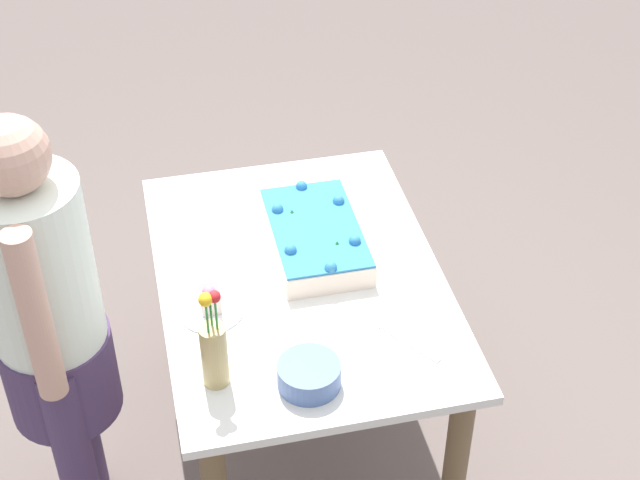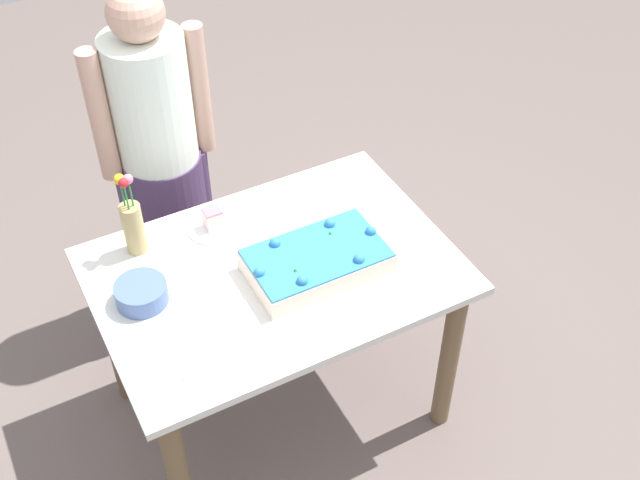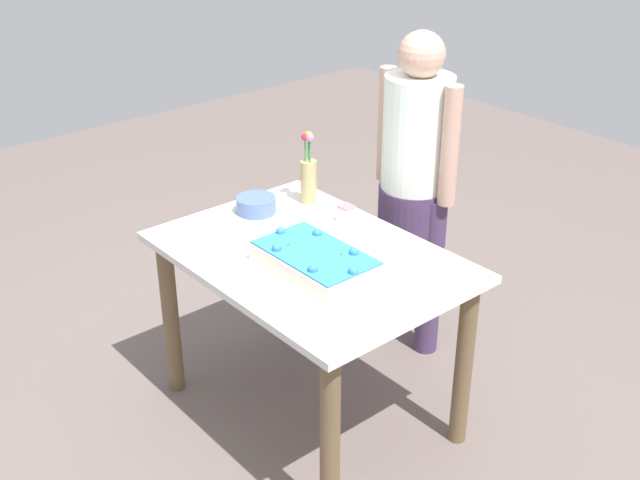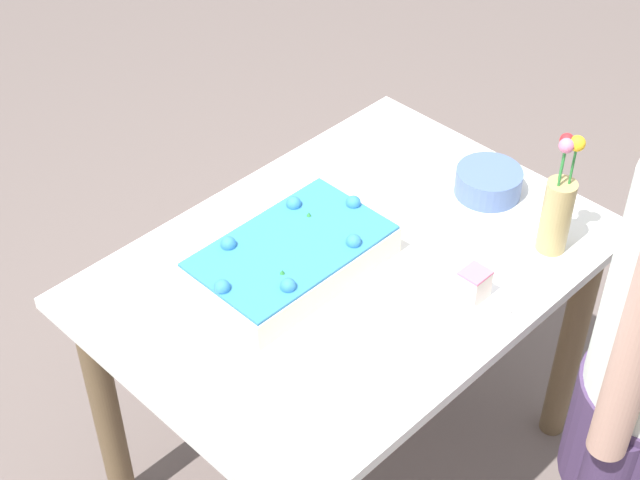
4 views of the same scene
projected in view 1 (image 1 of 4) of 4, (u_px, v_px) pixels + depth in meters
ground_plane at (303, 441)px, 3.40m from camera, size 8.00×8.00×0.00m
dining_table at (300, 309)px, 3.01m from camera, size 1.18×0.84×0.77m
sheet_cake at (315, 236)px, 3.00m from camera, size 0.45×0.27×0.10m
serving_plate_with_slice at (211, 305)px, 2.78m from camera, size 0.19×0.19×0.08m
cake_knife at (408, 342)px, 2.70m from camera, size 0.19×0.14×0.00m
flower_vase at (214, 349)px, 2.51m from camera, size 0.07×0.07×0.32m
fruit_bowl at (309, 375)px, 2.56m from camera, size 0.17×0.17×0.07m
person_standing at (49, 321)px, 2.64m from camera, size 0.45×0.31×1.49m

